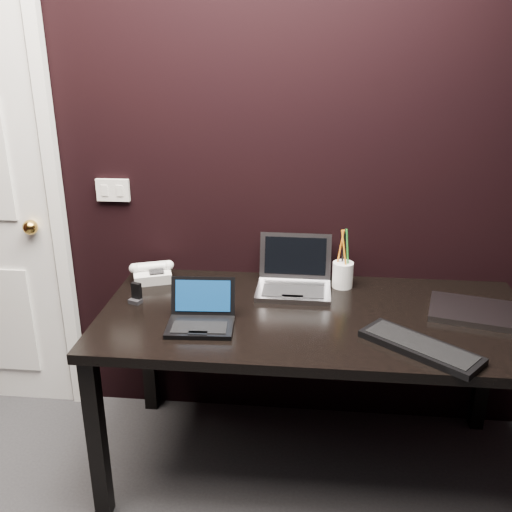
# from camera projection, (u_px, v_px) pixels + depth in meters

# --- Properties ---
(wall_back) EXTENTS (4.00, 0.00, 4.00)m
(wall_back) POSITION_uv_depth(u_px,v_px,m) (250.00, 152.00, 2.45)
(wall_back) COLOR black
(wall_back) RESTS_ON ground
(wall_switch) EXTENTS (0.15, 0.02, 0.10)m
(wall_switch) POSITION_uv_depth(u_px,v_px,m) (113.00, 190.00, 2.56)
(wall_switch) COLOR silver
(wall_switch) RESTS_ON wall_back
(desk) EXTENTS (1.70, 0.80, 0.74)m
(desk) POSITION_uv_depth(u_px,v_px,m) (314.00, 331.00, 2.28)
(desk) COLOR black
(desk) RESTS_ON ground
(netbook) EXTENTS (0.26, 0.24, 0.16)m
(netbook) POSITION_uv_depth(u_px,v_px,m) (201.00, 318.00, 2.15)
(netbook) COLOR black
(netbook) RESTS_ON desk
(silver_laptop) EXTENTS (0.32, 0.29, 0.22)m
(silver_laptop) POSITION_uv_depth(u_px,v_px,m) (294.00, 281.00, 2.45)
(silver_laptop) COLOR #9A999F
(silver_laptop) RESTS_ON desk
(ext_keyboard) EXTENTS (0.42, 0.38, 0.03)m
(ext_keyboard) POSITION_uv_depth(u_px,v_px,m) (420.00, 347.00, 1.98)
(ext_keyboard) COLOR black
(ext_keyboard) RESTS_ON desk
(closed_laptop) EXTENTS (0.40, 0.33, 0.02)m
(closed_laptop) POSITION_uv_depth(u_px,v_px,m) (476.00, 312.00, 2.24)
(closed_laptop) COLOR gray
(closed_laptop) RESTS_ON desk
(desk_phone) EXTENTS (0.21, 0.20, 0.10)m
(desk_phone) POSITION_uv_depth(u_px,v_px,m) (152.00, 273.00, 2.55)
(desk_phone) COLOR silver
(desk_phone) RESTS_ON desk
(mobile_phone) EXTENTS (0.06, 0.05, 0.08)m
(mobile_phone) POSITION_uv_depth(u_px,v_px,m) (136.00, 295.00, 2.34)
(mobile_phone) COLOR black
(mobile_phone) RESTS_ON desk
(pen_cup) EXTENTS (0.12, 0.12, 0.26)m
(pen_cup) POSITION_uv_depth(u_px,v_px,m) (343.00, 274.00, 2.48)
(pen_cup) COLOR white
(pen_cup) RESTS_ON desk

